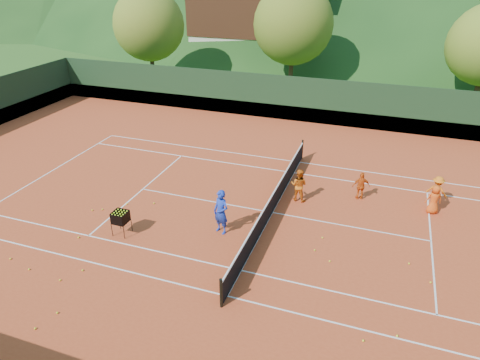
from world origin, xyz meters
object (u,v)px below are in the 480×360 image
(chalet_left, at_px, (259,5))
(student_d, at_px, (437,191))
(ball_hopper, at_px, (120,218))
(tennis_net, at_px, (273,202))
(student_c, at_px, (434,199))
(student_a, at_px, (299,185))
(student_b, at_px, (361,186))
(chalet_mid, at_px, (422,13))
(coach, at_px, (221,212))

(chalet_left, bearing_deg, student_d, -58.31)
(student_d, bearing_deg, ball_hopper, 46.41)
(ball_hopper, xyz_separation_m, chalet_left, (-4.78, 33.52, 4.88))
(tennis_net, bearing_deg, ball_hopper, -145.95)
(student_c, bearing_deg, tennis_net, 6.33)
(student_a, bearing_deg, tennis_net, 66.49)
(student_b, bearing_deg, chalet_left, -82.04)
(ball_hopper, distance_m, chalet_mid, 39.39)
(student_c, distance_m, chalet_left, 32.64)
(chalet_left, xyz_separation_m, chalet_mid, (16.00, 4.00, -0.66))
(coach, relative_size, ball_hopper, 1.86)
(coach, xyz_separation_m, student_b, (4.97, 4.59, -0.27))
(ball_hopper, distance_m, chalet_left, 34.21)
(coach, bearing_deg, student_d, 52.35)
(student_b, relative_size, student_d, 0.96)
(chalet_mid, bearing_deg, student_b, -94.65)
(student_b, height_order, student_d, student_d)
(coach, bearing_deg, student_b, 62.70)
(student_c, bearing_deg, student_b, -17.00)
(coach, height_order, student_c, coach)
(tennis_net, bearing_deg, student_a, 61.06)
(tennis_net, bearing_deg, coach, -126.07)
(tennis_net, bearing_deg, student_d, 24.85)
(student_a, relative_size, student_c, 1.15)
(ball_hopper, bearing_deg, student_d, 29.11)
(coach, bearing_deg, ball_hopper, -138.93)
(coach, height_order, chalet_mid, chalet_mid)
(coach, xyz_separation_m, student_d, (8.16, 5.17, -0.24))
(student_c, xyz_separation_m, chalet_left, (-16.49, 27.73, 4.96))
(student_b, distance_m, student_d, 3.24)
(student_d, bearing_deg, student_b, 27.66)
(student_c, xyz_separation_m, chalet_mid, (-0.49, 31.73, 4.31))
(student_a, bearing_deg, chalet_mid, -93.64)
(tennis_net, distance_m, chalet_mid, 34.81)
(tennis_net, relative_size, ball_hopper, 12.07)
(ball_hopper, height_order, chalet_left, chalet_left)
(student_d, bearing_deg, tennis_net, 42.15)
(student_a, relative_size, ball_hopper, 1.53)
(tennis_net, bearing_deg, chalet_left, 108.43)
(student_d, xyz_separation_m, chalet_left, (-16.63, 26.93, 4.94))
(student_c, height_order, ball_hopper, student_c)
(student_c, bearing_deg, chalet_mid, -102.07)
(coach, distance_m, ball_hopper, 3.95)
(coach, height_order, student_b, coach)
(chalet_left, bearing_deg, student_c, -59.27)
(chalet_left, bearing_deg, ball_hopper, -81.88)
(student_b, distance_m, ball_hopper, 10.54)
(chalet_mid, bearing_deg, coach, -101.79)
(student_b, bearing_deg, chalet_mid, -112.71)
(coach, relative_size, chalet_mid, 0.15)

